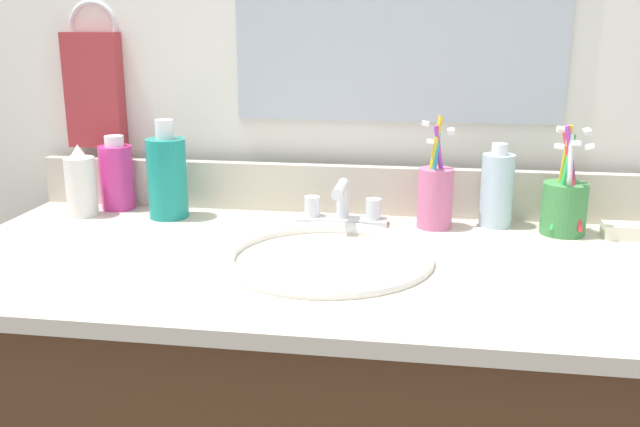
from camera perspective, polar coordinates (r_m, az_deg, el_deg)
The scene contains 14 objects.
countertop at distance 1.08m, azimuth -0.25°, elevation -4.16°, with size 1.17×0.56×0.02m, color beige.
backsplash at distance 1.31m, azimuth 1.59°, elevation 2.00°, with size 1.17×0.02×0.09m, color beige.
back_wall at distance 1.45m, azimuth 1.83°, elevation -7.32°, with size 2.27×0.04×1.30m, color white.
towel_ring at distance 1.46m, azimuth -18.01°, elevation 14.31°, with size 0.10×0.10×0.01m, color silver.
hand_towel at distance 1.45m, azimuth -17.93°, elevation 9.54°, with size 0.11×0.04×0.22m, color #A53338.
sink_basin at distance 1.07m, azimuth 0.51°, elevation -5.31°, with size 0.33×0.33×0.11m.
faucet at distance 1.24m, azimuth 1.83°, elevation 0.34°, with size 0.16×0.10×0.08m.
bottle_soap_pink at distance 1.39m, azimuth -16.26°, elevation 2.98°, with size 0.06×0.06×0.14m.
bottle_lotion_white at distance 1.36m, azimuth -18.93°, elevation 2.28°, with size 0.06×0.06×0.13m.
bottle_gel_clear at distance 1.26m, azimuth 14.24°, elevation 1.94°, with size 0.06×0.06×0.15m.
bottle_mouthwash_teal at distance 1.30m, azimuth -12.37°, elevation 3.00°, with size 0.07×0.07×0.18m.
cup_green at distance 1.25m, azimuth 19.33°, elevation 0.69°, with size 0.07×0.08×0.19m.
cup_pink at distance 1.23m, azimuth 9.37°, elevation 1.47°, with size 0.06×0.06×0.20m.
soap_bar at distance 1.27m, azimuth 23.50°, elevation -1.32°, with size 0.06×0.04×0.02m, color white.
Camera 1 is at (0.16, -1.00, 1.21)m, focal length 39.21 mm.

